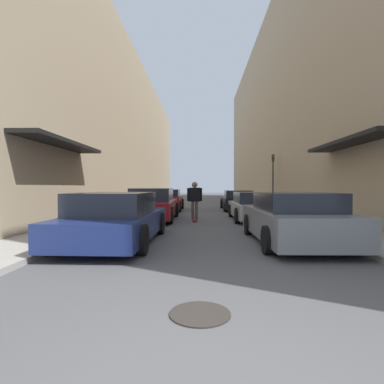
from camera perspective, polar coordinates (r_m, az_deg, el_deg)
name	(u,v)px	position (r m, az deg, el deg)	size (l,w,h in m)	color
ground	(202,208)	(20.36, 2.00, -3.09)	(101.59, 101.59, 0.00)	#515154
curb_strip_left	(152,203)	(25.31, -7.69, -2.16)	(1.80, 46.18, 0.12)	#A3A099
curb_strip_right	(253,204)	(25.34, 11.60, -2.17)	(1.80, 46.18, 0.12)	#A3A099
building_row_left	(117,133)	(26.29, -14.08, 10.86)	(4.90, 46.18, 11.93)	tan
building_row_right	(289,110)	(26.70, 18.01, 14.58)	(4.90, 46.18, 15.49)	tan
parked_car_left_0	(116,219)	(8.00, -14.26, -4.96)	(2.08, 4.66, 1.31)	navy
parked_car_left_1	(153,205)	(13.20, -7.43, -2.43)	(1.98, 4.55, 1.39)	maroon
parked_car_left_2	(167,200)	(18.50, -4.87, -1.53)	(1.96, 4.20, 1.29)	maroon
parked_car_right_0	(294,219)	(8.12, 18.77, -4.85)	(2.06, 4.27, 1.31)	gray
parked_car_right_1	(254,207)	(13.28, 11.66, -2.75)	(1.90, 4.15, 1.22)	#B7B7BC
parked_car_right_2	(237,200)	(19.04, 8.62, -1.58)	(1.92, 4.70, 1.23)	black
skateboarder	(195,197)	(12.58, 0.50, -0.97)	(0.63, 0.78, 1.66)	#B2231E
manhole_cover	(200,314)	(3.68, 1.52, -22.15)	(0.70, 0.70, 0.02)	#332D28
traffic_light	(273,174)	(20.87, 15.16, 3.25)	(0.16, 0.22, 3.50)	#2D2D2D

